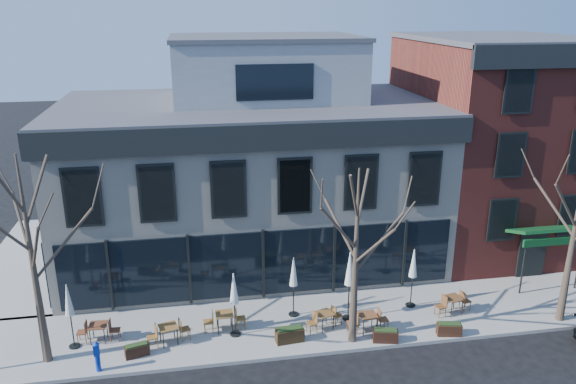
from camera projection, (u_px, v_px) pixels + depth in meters
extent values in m
plane|color=black|center=(264.00, 301.00, 25.26)|extent=(120.00, 120.00, 0.00)
cube|color=gray|center=(346.00, 318.00, 23.76)|extent=(33.50, 4.70, 0.15)
cube|color=gray|center=(33.00, 261.00, 29.00)|extent=(4.50, 12.00, 0.15)
cube|color=beige|center=(250.00, 183.00, 28.66)|extent=(18.00, 10.00, 8.00)
cube|color=#47474C|center=(248.00, 104.00, 27.37)|extent=(18.30, 10.30, 0.30)
cube|color=black|center=(261.00, 138.00, 22.75)|extent=(18.30, 0.25, 1.10)
cube|color=black|center=(53.00, 121.00, 26.04)|extent=(0.25, 10.30, 1.10)
cube|color=black|center=(263.00, 263.00, 24.60)|extent=(17.20, 0.12, 3.00)
cube|color=black|center=(65.00, 241.00, 26.91)|extent=(0.12, 7.50, 3.00)
cube|color=gray|center=(265.00, 70.00, 27.98)|extent=(9.00, 6.50, 3.00)
cube|color=maroon|center=(488.00, 144.00, 30.30)|extent=(8.00, 10.00, 11.00)
cube|color=#47474C|center=(501.00, 38.00, 28.54)|extent=(8.20, 10.20, 0.25)
cube|color=black|center=(563.00, 56.00, 23.90)|extent=(8.20, 0.25, 1.00)
cube|color=#0D3B18|center=(547.00, 230.00, 25.67)|extent=(3.20, 1.66, 0.67)
cube|color=black|center=(531.00, 255.00, 26.94)|extent=(1.40, 0.10, 2.50)
cone|color=#382B21|center=(33.00, 263.00, 19.57)|extent=(0.34, 0.34, 7.92)
cylinder|color=#382B21|center=(64.00, 244.00, 19.74)|extent=(2.23, 0.50, 2.48)
cylinder|color=#382B21|center=(22.00, 226.00, 20.08)|extent=(1.03, 2.05, 2.14)
cylinder|color=#382B21|center=(36.00, 249.00, 18.45)|extent=(1.03, 2.04, 2.28)
cone|color=#382B21|center=(356.00, 259.00, 20.94)|extent=(0.34, 0.34, 7.04)
cylinder|color=#382B21|center=(379.00, 243.00, 21.09)|extent=(2.00, 0.46, 2.21)
cylinder|color=#382B21|center=(340.00, 228.00, 21.39)|extent=(0.93, 1.84, 1.91)
cylinder|color=#382B21|center=(339.00, 229.00, 20.13)|extent=(1.61, 0.68, 1.97)
cylinder|color=#382B21|center=(374.00, 247.00, 19.94)|extent=(0.93, 1.83, 2.03)
cone|color=#382B21|center=(574.00, 237.00, 22.34)|extent=(0.34, 0.34, 7.48)
cylinder|color=#382B21|center=(553.00, 207.00, 22.81)|extent=(0.98, 1.94, 2.03)
cylinder|color=#382B21|center=(566.00, 206.00, 21.48)|extent=(1.71, 0.71, 2.09)
cylinder|color=#0D2FAA|center=(98.00, 363.00, 20.11)|extent=(0.18, 0.18, 0.64)
cube|color=#0D2FAA|center=(96.00, 350.00, 19.94)|extent=(0.20, 0.17, 0.46)
cone|color=#0D2FAA|center=(96.00, 343.00, 19.85)|extent=(0.24, 0.24, 0.11)
cube|color=brown|center=(98.00, 325.00, 21.79)|extent=(0.71, 0.71, 0.04)
cylinder|color=black|center=(90.00, 337.00, 21.62)|extent=(0.04, 0.04, 0.69)
cylinder|color=black|center=(104.00, 336.00, 21.68)|extent=(0.04, 0.04, 0.69)
cylinder|color=black|center=(93.00, 330.00, 22.13)|extent=(0.04, 0.04, 0.69)
cylinder|color=black|center=(107.00, 329.00, 22.19)|extent=(0.04, 0.04, 0.69)
cube|color=brown|center=(168.00, 327.00, 21.65)|extent=(0.85, 0.85, 0.04)
cylinder|color=black|center=(163.00, 340.00, 21.42)|extent=(0.04, 0.04, 0.71)
cylinder|color=black|center=(178.00, 337.00, 21.64)|extent=(0.04, 0.04, 0.71)
cylinder|color=black|center=(160.00, 333.00, 21.89)|extent=(0.04, 0.04, 0.71)
cylinder|color=black|center=(174.00, 330.00, 22.11)|extent=(0.04, 0.04, 0.71)
cube|color=brown|center=(224.00, 314.00, 22.53)|extent=(0.72, 0.72, 0.04)
cylinder|color=black|center=(218.00, 326.00, 22.33)|extent=(0.04, 0.04, 0.72)
cylinder|color=black|center=(232.00, 325.00, 22.43)|extent=(0.04, 0.04, 0.72)
cylinder|color=black|center=(217.00, 319.00, 22.85)|extent=(0.04, 0.04, 0.72)
cylinder|color=black|center=(231.00, 318.00, 22.95)|extent=(0.04, 0.04, 0.72)
cube|color=brown|center=(325.00, 313.00, 22.66)|extent=(0.83, 0.83, 0.04)
cylinder|color=black|center=(322.00, 326.00, 22.43)|extent=(0.04, 0.04, 0.67)
cylinder|color=black|center=(333.00, 322.00, 22.68)|extent=(0.04, 0.04, 0.67)
cylinder|color=black|center=(315.00, 320.00, 22.86)|extent=(0.04, 0.04, 0.67)
cylinder|color=black|center=(326.00, 316.00, 23.11)|extent=(0.04, 0.04, 0.67)
cube|color=brown|center=(368.00, 315.00, 22.45)|extent=(0.72, 0.72, 0.04)
cylinder|color=black|center=(363.00, 328.00, 22.25)|extent=(0.04, 0.04, 0.71)
cylinder|color=black|center=(377.00, 326.00, 22.36)|extent=(0.04, 0.04, 0.71)
cylinder|color=black|center=(359.00, 320.00, 22.77)|extent=(0.04, 0.04, 0.71)
cylinder|color=black|center=(372.00, 319.00, 22.88)|extent=(0.04, 0.04, 0.71)
cube|color=brown|center=(454.00, 298.00, 23.78)|extent=(0.82, 0.82, 0.04)
cylinder|color=black|center=(452.00, 310.00, 23.56)|extent=(0.04, 0.04, 0.71)
cylinder|color=black|center=(462.00, 307.00, 23.75)|extent=(0.04, 0.04, 0.71)
cylinder|color=black|center=(443.00, 304.00, 24.04)|extent=(0.04, 0.04, 0.71)
cylinder|color=black|center=(454.00, 301.00, 24.24)|extent=(0.04, 0.04, 0.71)
cylinder|color=black|center=(75.00, 346.00, 21.62)|extent=(0.43, 0.43, 0.06)
cylinder|color=black|center=(71.00, 322.00, 21.29)|extent=(0.05, 0.05, 2.14)
cone|color=beige|center=(68.00, 300.00, 20.98)|extent=(0.35, 0.35, 1.26)
cylinder|color=black|center=(235.00, 334.00, 22.41)|extent=(0.43, 0.43, 0.06)
cylinder|color=black|center=(235.00, 311.00, 22.07)|extent=(0.05, 0.05, 2.17)
cone|color=silver|center=(234.00, 288.00, 21.76)|extent=(0.36, 0.36, 1.28)
cylinder|color=black|center=(293.00, 314.00, 23.85)|extent=(0.43, 0.43, 0.06)
cylinder|color=black|center=(293.00, 292.00, 23.52)|extent=(0.05, 0.05, 2.14)
cone|color=beige|center=(294.00, 271.00, 23.21)|extent=(0.35, 0.35, 1.27)
cylinder|color=black|center=(348.00, 318.00, 23.56)|extent=(0.49, 0.49, 0.07)
cylinder|color=black|center=(349.00, 293.00, 23.18)|extent=(0.06, 0.06, 2.44)
cone|color=silver|center=(350.00, 268.00, 22.83)|extent=(0.40, 0.40, 1.44)
cylinder|color=black|center=(410.00, 305.00, 24.58)|extent=(0.43, 0.43, 0.06)
cylinder|color=black|center=(412.00, 284.00, 24.24)|extent=(0.05, 0.05, 2.16)
cone|color=silver|center=(414.00, 263.00, 23.93)|extent=(0.35, 0.35, 1.28)
cube|color=black|center=(137.00, 351.00, 21.01)|extent=(0.94, 0.57, 0.44)
cube|color=#1E3314|center=(136.00, 345.00, 20.94)|extent=(0.84, 0.48, 0.07)
cube|color=black|center=(290.00, 335.00, 21.89)|extent=(1.13, 0.55, 0.55)
cube|color=#1E3314|center=(290.00, 329.00, 21.80)|extent=(1.02, 0.45, 0.09)
cube|color=black|center=(385.00, 336.00, 21.90)|extent=(1.03, 0.60, 0.48)
cube|color=#1E3314|center=(386.00, 330.00, 21.82)|extent=(0.92, 0.50, 0.08)
cube|color=black|center=(449.00, 329.00, 22.34)|extent=(1.02, 0.57, 0.48)
cube|color=#1E3314|center=(450.00, 324.00, 22.26)|extent=(0.91, 0.48, 0.08)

